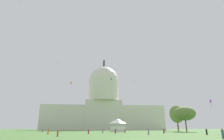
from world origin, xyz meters
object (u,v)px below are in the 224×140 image
person_red_front_center (58,133)px  person_purple_front_left (166,131)px  person_black_near_tree_west (207,132)px  person_grey_edge_east (103,131)px  person_grey_mid_center (148,132)px  kite_yellow_high (94,31)px  tree_east_mid (177,114)px  person_maroon_mid_left (88,132)px  kite_violet_low (211,102)px  person_maroon_lawn_far_left (164,131)px  kite_black_high (134,81)px  person_maroon_mid_right (125,131)px  person_denim_back_left (164,131)px  kite_cyan_high (77,75)px  capitol_building (103,105)px  event_tent (118,125)px  kite_green_high (57,63)px  person_orange_near_tent (48,132)px  kite_blue_mid (111,79)px  person_purple_deep_crowd (43,131)px  person_maroon_near_tree_east (115,131)px  kite_orange_mid (71,84)px  tree_east_near (185,113)px  kite_gold_high (111,67)px

person_red_front_center → person_purple_front_left: 59.95m
person_black_near_tree_west → person_grey_edge_east: 34.62m
person_grey_mid_center → kite_yellow_high: size_ratio=0.49×
tree_east_mid → person_maroon_mid_left: (-49.38, -44.55, -8.83)m
person_black_near_tree_west → kite_violet_low: 16.31m
person_purple_front_left → person_maroon_lawn_far_left: 22.68m
person_grey_mid_center → person_maroon_lawn_far_left: (9.01, 12.39, -0.02)m
person_grey_edge_east → kite_black_high: kite_black_high is taller
person_maroon_mid_right → person_denim_back_left: bearing=-128.4°
tree_east_mid → kite_cyan_high: (-60.88, 30.11, 29.84)m
person_maroon_mid_left → person_purple_front_left: bearing=179.9°
person_red_front_center → person_grey_mid_center: (23.53, 10.22, 0.05)m
capitol_building → person_grey_edge_east: 112.32m
event_tent → person_grey_mid_center: 44.67m
person_maroon_lawn_far_left → kite_green_high: (-55.49, 81.90, 51.88)m
person_grey_mid_center → kite_yellow_high: (-17.02, 50.05, 58.20)m
person_grey_edge_east → person_orange_near_tent: bearing=-33.3°
person_maroon_mid_right → person_grey_edge_east: size_ratio=0.93×
kite_blue_mid → kite_green_high: kite_green_high is taller
person_purple_front_left → kite_yellow_high: (-34.64, 16.68, 58.26)m
person_maroon_lawn_far_left → person_grey_edge_east: bearing=-89.5°
person_maroon_mid_left → person_red_front_center: bearing=35.1°
person_purple_front_left → person_purple_deep_crowd: person_purple_deep_crowd is taller
person_red_front_center → person_grey_edge_east: person_grey_edge_east is taller
person_grey_mid_center → person_maroon_near_tree_east: bearing=-173.4°
kite_yellow_high → kite_black_high: 50.93m
person_maroon_mid_left → kite_blue_mid: bearing=-138.0°
person_purple_front_left → person_purple_deep_crowd: 55.15m
person_grey_mid_center → person_purple_deep_crowd: (-37.52, 33.31, -0.04)m
person_red_front_center → kite_orange_mid: size_ratio=0.42×
tree_east_near → kite_cyan_high: size_ratio=2.81×
person_orange_near_tent → person_purple_deep_crowd: size_ratio=1.02×
capitol_building → person_purple_deep_crowd: capitol_building is taller
person_denim_back_left → kite_green_high: bearing=-61.9°
kite_orange_mid → kite_black_high: (41.99, 42.66, 12.86)m
person_purple_deep_crowd → kite_cyan_high: (8.85, 49.59, 38.69)m
event_tent → capitol_building: bearing=88.0°
person_maroon_mid_left → kite_violet_low: kite_violet_low is taller
person_red_front_center → person_purple_deep_crowd: (-13.99, 43.52, 0.00)m
capitol_building → kite_violet_low: (32.11, -119.46, -12.68)m
person_maroon_lawn_far_left → kite_gold_high: bearing=-156.1°
tree_east_near → person_orange_near_tent: size_ratio=8.03×
kite_black_high → kite_blue_mid: bearing=38.8°
person_red_front_center → person_grey_mid_center: size_ratio=0.92×
capitol_building → kite_gold_high: capitol_building is taller
kite_gold_high → person_maroon_mid_right: bearing=163.9°
person_orange_near_tent → person_red_front_center: person_orange_near_tent is taller
kite_violet_low → kite_orange_mid: (-53.03, 32.18, 12.80)m
person_purple_front_left → kite_gold_high: size_ratio=0.37×
person_purple_deep_crowd → kite_green_high: size_ratio=0.82×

